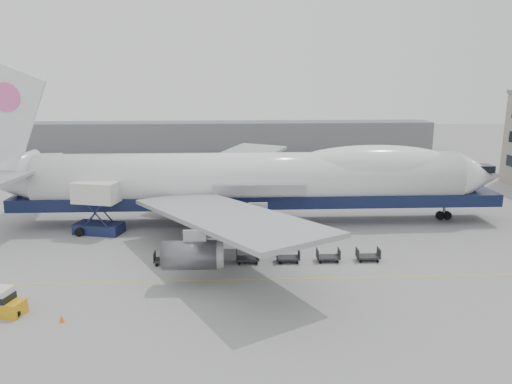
{
  "coord_description": "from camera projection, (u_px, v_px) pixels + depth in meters",
  "views": [
    {
      "loc": [
        -2.1,
        -48.53,
        18.63
      ],
      "look_at": [
        0.48,
        6.0,
        5.4
      ],
      "focal_mm": 35.0,
      "sensor_mm": 36.0,
      "label": 1
    }
  ],
  "objects": [
    {
      "name": "ground",
      "position": [
        254.0,
        256.0,
        51.6
      ],
      "size": [
        260.0,
        260.0,
        0.0
      ],
      "primitive_type": "plane",
      "color": "gray",
      "rests_on": "ground"
    },
    {
      "name": "apron_line",
      "position": [
        257.0,
        280.0,
        45.77
      ],
      "size": [
        60.0,
        0.15,
        0.01
      ],
      "primitive_type": "cube",
      "color": "gold",
      "rests_on": "ground"
    },
    {
      "name": "hangar",
      "position": [
        199.0,
        137.0,
        118.26
      ],
      "size": [
        110.0,
        8.0,
        7.0
      ],
      "primitive_type": "cube",
      "color": "slate",
      "rests_on": "ground"
    },
    {
      "name": "airliner",
      "position": [
        255.0,
        179.0,
        61.95
      ],
      "size": [
        67.0,
        55.3,
        19.98
      ],
      "color": "white",
      "rests_on": "ground"
    },
    {
      "name": "catering_truck",
      "position": [
        97.0,
        205.0,
        58.22
      ],
      "size": [
        6.01,
        4.76,
        6.22
      ],
      "rotation": [
        0.0,
        0.0,
        -0.25
      ],
      "color": "#182148",
      "rests_on": "ground"
    },
    {
      "name": "baggage_tug",
      "position": [
        3.0,
        303.0,
        39.06
      ],
      "size": [
        3.3,
        2.29,
        2.2
      ],
      "rotation": [
        0.0,
        0.0,
        -0.25
      ],
      "color": "gold",
      "rests_on": "ground"
    },
    {
      "name": "traffic_cone",
      "position": [
        62.0,
        319.0,
        38.02
      ],
      "size": [
        0.38,
        0.38,
        0.56
      ],
      "rotation": [
        0.0,
        0.0,
        0.43
      ],
      "color": "#FF630D",
      "rests_on": "ground"
    },
    {
      "name": "dolly_0",
      "position": [
        166.0,
        259.0,
        49.36
      ],
      "size": [
        2.3,
        1.35,
        1.3
      ],
      "color": "#2D2D30",
      "rests_on": "ground"
    },
    {
      "name": "dolly_1",
      "position": [
        207.0,
        258.0,
        49.55
      ],
      "size": [
        2.3,
        1.35,
        1.3
      ],
      "color": "#2D2D30",
      "rests_on": "ground"
    },
    {
      "name": "dolly_2",
      "position": [
        248.0,
        258.0,
        49.73
      ],
      "size": [
        2.3,
        1.35,
        1.3
      ],
      "color": "#2D2D30",
      "rests_on": "ground"
    },
    {
      "name": "dolly_3",
      "position": [
        288.0,
        257.0,
        49.92
      ],
      "size": [
        2.3,
        1.35,
        1.3
      ],
      "color": "#2D2D30",
      "rests_on": "ground"
    },
    {
      "name": "dolly_4",
      "position": [
        328.0,
        256.0,
        50.11
      ],
      "size": [
        2.3,
        1.35,
        1.3
      ],
      "color": "#2D2D30",
      "rests_on": "ground"
    },
    {
      "name": "dolly_5",
      "position": [
        368.0,
        256.0,
        50.29
      ],
      "size": [
        2.3,
        1.35,
        1.3
      ],
      "color": "#2D2D30",
      "rests_on": "ground"
    }
  ]
}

